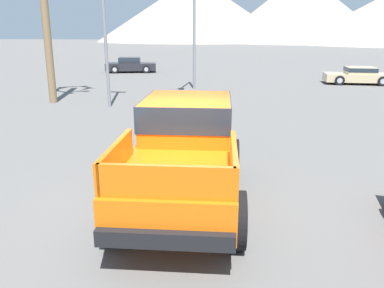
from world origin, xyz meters
name	(u,v)px	position (x,y,z in m)	size (l,w,h in m)	color
ground_plane	(178,206)	(0.00, 0.00, 0.00)	(320.00, 320.00, 0.00)	#5B5956
orange_pickup_truck	(185,145)	(0.06, 0.50, 1.14)	(2.65, 5.25, 1.99)	orange
parked_car_dark	(131,65)	(-9.33, 24.60, 0.63)	(4.53, 2.79, 1.25)	#232328
parked_car_tan	(359,75)	(8.05, 19.95, 0.57)	(4.26, 1.96, 1.12)	tan
traffic_light_main	(190,15)	(-2.35, 14.67, 4.20)	(0.38, 3.32, 6.09)	slate
distant_mountain_range	(309,8)	(15.87, 119.89, 10.31)	(142.10, 90.65, 21.92)	gray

